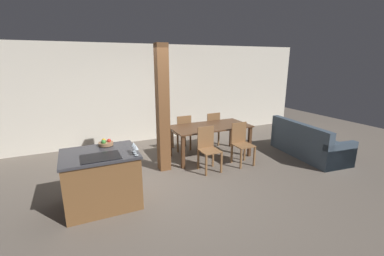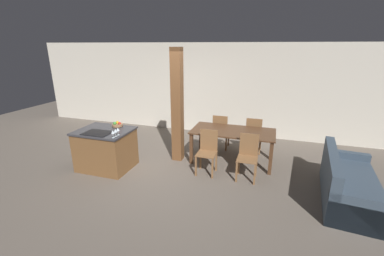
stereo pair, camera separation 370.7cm
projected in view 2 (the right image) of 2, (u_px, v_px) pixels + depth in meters
ground_plane at (164, 169)px, 5.71m from camera, size 16.00×16.00×0.00m
wall_back at (199, 89)px, 7.85m from camera, size 11.20×0.08×2.70m
kitchen_island at (106, 149)px, 5.64m from camera, size 1.14×0.91×0.89m
fruit_bowl at (117, 125)px, 5.73m from camera, size 0.24×0.24×0.11m
wine_glass_near at (113, 132)px, 4.98m from camera, size 0.07×0.07×0.15m
wine_glass_middle at (115, 131)px, 5.06m from camera, size 0.07×0.07×0.15m
wine_glass_far at (118, 130)px, 5.14m from camera, size 0.07×0.07×0.15m
dining_table at (233, 135)px, 5.88m from camera, size 1.88×0.93×0.76m
dining_chair_near_left at (207, 151)px, 5.43m from camera, size 0.40×0.40×0.93m
dining_chair_near_right at (248, 156)px, 5.19m from camera, size 0.40×0.40×0.93m
dining_chair_far_left at (221, 131)px, 6.68m from camera, size 0.40×0.40×0.93m
dining_chair_far_right at (254, 134)px, 6.44m from camera, size 0.40×0.40×0.93m
couch at (347, 185)px, 4.49m from camera, size 1.02×1.96×0.84m
timber_post at (177, 107)px, 5.81m from camera, size 0.23×0.23×2.59m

